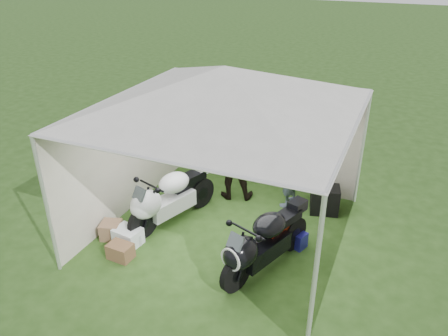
{
  "coord_description": "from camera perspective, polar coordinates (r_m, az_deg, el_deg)",
  "views": [
    {
      "loc": [
        2.59,
        -6.0,
        4.57
      ],
      "look_at": [
        -0.16,
        0.35,
        1.08
      ],
      "focal_mm": 35.0,
      "sensor_mm": 36.0,
      "label": 1
    }
  ],
  "objects": [
    {
      "name": "motorcycle_black",
      "position": [
        6.8,
        4.99,
        -9.6
      ],
      "size": [
        0.95,
        1.93,
        0.99
      ],
      "rotation": [
        0.0,
        0.0,
        -0.35
      ],
      "color": "black",
      "rests_on": "ground"
    },
    {
      "name": "person_dark_jacket",
      "position": [
        8.64,
        1.16,
        1.47
      ],
      "size": [
        1.03,
        0.91,
        1.76
      ],
      "primitive_type": "imported",
      "rotation": [
        0.0,
        0.0,
        3.47
      ],
      "color": "black",
      "rests_on": "ground"
    },
    {
      "name": "crate_3",
      "position": [
        7.48,
        -13.38,
        -10.53
      ],
      "size": [
        0.41,
        0.3,
        0.27
      ],
      "primitive_type": "cube",
      "rotation": [
        0.0,
        0.0,
        -0.05
      ],
      "color": "brown",
      "rests_on": "ground"
    },
    {
      "name": "person_blue_jacket",
      "position": [
        8.45,
        8.69,
        0.14
      ],
      "size": [
        0.49,
        0.66,
        1.66
      ],
      "primitive_type": "imported",
      "rotation": [
        0.0,
        0.0,
        -1.73
      ],
      "color": "slate",
      "rests_on": "ground"
    },
    {
      "name": "crate_2",
      "position": [
        7.73,
        -12.07,
        -9.24
      ],
      "size": [
        0.33,
        0.3,
        0.2
      ],
      "primitive_type": "cube",
      "rotation": [
        0.0,
        0.0,
        -0.29
      ],
      "color": "#B0B5B9",
      "rests_on": "ground"
    },
    {
      "name": "crate_1",
      "position": [
        7.99,
        -14.52,
        -7.85
      ],
      "size": [
        0.42,
        0.42,
        0.3
      ],
      "primitive_type": "cube",
      "rotation": [
        0.0,
        0.0,
        0.31
      ],
      "color": "brown",
      "rests_on": "ground"
    },
    {
      "name": "ground",
      "position": [
        7.98,
        0.05,
        -8.2
      ],
      "size": [
        80.0,
        80.0,
        0.0
      ],
      "primitive_type": "plane",
      "color": "#224013",
      "rests_on": "ground"
    },
    {
      "name": "equipment_box",
      "position": [
        8.61,
        13.01,
        -4.03
      ],
      "size": [
        0.62,
        0.54,
        0.53
      ],
      "primitive_type": "cube",
      "rotation": [
        0.0,
        0.0,
        0.25
      ],
      "color": "black",
      "rests_on": "ground"
    },
    {
      "name": "paddock_stand",
      "position": [
        7.65,
        9.26,
        -9.05
      ],
      "size": [
        0.44,
        0.35,
        0.28
      ],
      "primitive_type": "cube",
      "rotation": [
        0.0,
        0.0,
        -0.35
      ],
      "color": "#2D29C9",
      "rests_on": "ground"
    },
    {
      "name": "motorcycle_white",
      "position": [
        7.96,
        -7.3,
        -3.78
      ],
      "size": [
        0.91,
        1.96,
        1.0
      ],
      "rotation": [
        0.0,
        0.0,
        -0.33
      ],
      "color": "black",
      "rests_on": "ground"
    },
    {
      "name": "canopy_tent",
      "position": [
        6.87,
        0.16,
        9.85
      ],
      "size": [
        5.66,
        5.66,
        3.0
      ],
      "color": "silver",
      "rests_on": "ground"
    },
    {
      "name": "crate_0",
      "position": [
        7.76,
        -12.43,
        -8.71
      ],
      "size": [
        0.49,
        0.4,
        0.3
      ],
      "primitive_type": "cube",
      "rotation": [
        0.0,
        0.0,
        -0.12
      ],
      "color": "white",
      "rests_on": "ground"
    }
  ]
}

